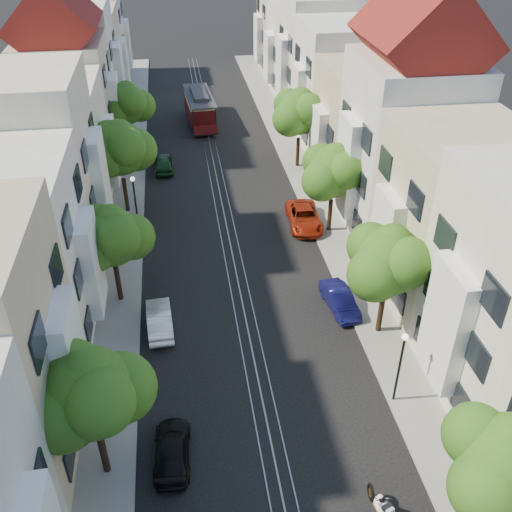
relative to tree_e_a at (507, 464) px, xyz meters
name	(u,v)px	position (x,y,z in m)	size (l,w,h in m)	color
ground	(219,187)	(-7.26, 31.02, -4.40)	(200.00, 200.00, 0.00)	black
sidewalk_east	(305,181)	(-0.01, 31.02, -4.34)	(2.50, 80.00, 0.12)	gray
sidewalk_west	(129,193)	(-14.51, 31.02, -4.34)	(2.50, 80.00, 0.12)	gray
rail_left	(212,188)	(-7.81, 31.02, -4.39)	(0.06, 80.00, 0.02)	gray
rail_slot	(219,187)	(-7.26, 31.02, -4.39)	(0.06, 80.00, 0.02)	gray
rail_right	(225,187)	(-6.71, 31.02, -4.39)	(0.06, 80.00, 0.02)	gray
lane_line	(219,187)	(-7.26, 31.02, -4.40)	(0.08, 80.00, 0.01)	tan
townhouses_east	(365,119)	(4.61, 30.94, 0.79)	(7.75, 72.00, 12.00)	beige
townhouses_west	(57,137)	(-19.13, 30.94, 0.68)	(7.75, 72.00, 11.76)	silver
tree_e_a	(507,464)	(0.00, 0.00, 0.00)	(4.72, 3.87, 6.27)	black
tree_e_b	(390,262)	(0.00, 12.00, 0.34)	(4.93, 4.08, 6.68)	black
tree_e_c	(334,173)	(0.00, 23.00, 0.20)	(4.84, 3.99, 6.52)	black
tree_e_d	(300,113)	(0.00, 34.00, 0.47)	(5.01, 4.16, 6.85)	black
tree_w_a	(91,395)	(-14.40, 5.00, 0.34)	(4.93, 4.08, 6.68)	black
tree_w_b	(112,238)	(-14.40, 17.00, 0.00)	(4.72, 3.87, 6.27)	black
tree_w_c	(120,149)	(-14.40, 28.00, 0.67)	(5.13, 4.28, 7.09)	black
tree_w_d	(127,105)	(-14.40, 39.00, 0.20)	(4.84, 3.99, 6.52)	black
lamp_east	(401,358)	(-0.96, 7.02, -1.55)	(0.32, 0.32, 4.16)	black
lamp_west	(135,196)	(-13.56, 25.02, -1.55)	(0.32, 0.32, 4.16)	black
sportbike_rider	(383,509)	(-3.58, 1.17, -3.65)	(0.82, 1.93, 1.39)	black
cable_car	(200,107)	(-7.76, 45.55, -2.58)	(3.00, 8.13, 3.07)	black
parked_car_e_mid	(340,300)	(-1.66, 14.35, -3.79)	(1.30, 3.72, 1.22)	#0D0E45
parked_car_e_far	(304,217)	(-1.66, 24.06, -3.72)	(2.24, 4.85, 1.35)	maroon
parked_car_w_near	(172,450)	(-11.66, 5.27, -3.84)	(1.56, 3.83, 1.11)	black
parked_car_w_mid	(159,319)	(-12.14, 14.09, -3.75)	(1.36, 3.91, 1.29)	silver
parked_car_w_far	(163,163)	(-11.66, 35.03, -3.72)	(1.60, 3.97, 1.35)	#153519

